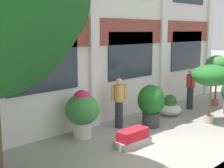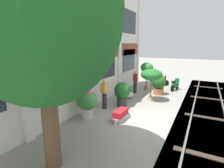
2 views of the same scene
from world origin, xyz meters
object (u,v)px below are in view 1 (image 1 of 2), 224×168
at_px(resident_by_doorway, 190,88).
at_px(resident_watching_tracks, 119,101).
at_px(potted_plant_terracotta_small, 211,76).
at_px(potted_plant_low_pan, 217,66).
at_px(potted_plant_square_trough, 133,138).
at_px(potted_plant_stone_basin, 82,110).
at_px(potted_plant_wide_bowl, 170,107).
at_px(potted_plant_glazed_jar, 151,103).

bearing_deg(resident_by_doorway, resident_watching_tracks, -142.77).
height_order(potted_plant_terracotta_small, resident_by_doorway, potted_plant_terracotta_small).
xyz_separation_m(potted_plant_low_pan, potted_plant_square_trough, (-6.10, -0.69, -1.44)).
distance_m(potted_plant_low_pan, potted_plant_stone_basin, 6.72).
relative_size(potted_plant_wide_bowl, potted_plant_low_pan, 0.40).
xyz_separation_m(resident_by_doorway, resident_watching_tracks, (-3.83, 0.32, 0.02)).
xyz_separation_m(potted_plant_terracotta_small, resident_by_doorway, (1.28, 1.53, -0.77)).
bearing_deg(resident_watching_tracks, potted_plant_terracotta_small, 82.96).
bearing_deg(potted_plant_glazed_jar, potted_plant_terracotta_small, -34.30).
xyz_separation_m(potted_plant_square_trough, potted_plant_stone_basin, (-0.51, 1.54, 0.60)).
distance_m(potted_plant_glazed_jar, potted_plant_terracotta_small, 2.25).
xyz_separation_m(potted_plant_wide_bowl, resident_by_doorway, (1.38, -0.01, 0.56)).
relative_size(potted_plant_glazed_jar, potted_plant_terracotta_small, 0.69).
relative_size(potted_plant_terracotta_small, resident_watching_tracks, 1.23).
height_order(potted_plant_wide_bowl, potted_plant_low_pan, potted_plant_low_pan).
bearing_deg(potted_plant_square_trough, potted_plant_stone_basin, 108.18).
relative_size(potted_plant_low_pan, potted_plant_terracotta_small, 1.05).
bearing_deg(potted_plant_low_pan, potted_plant_terracotta_small, -157.03).
xyz_separation_m(potted_plant_wide_bowl, potted_plant_stone_basin, (-3.89, 0.43, 0.52)).
bearing_deg(resident_by_doorway, potted_plant_low_pan, 24.59).
xyz_separation_m(potted_plant_stone_basin, resident_watching_tracks, (1.44, -0.12, 0.06)).
distance_m(resident_by_doorway, resident_watching_tracks, 3.84).
bearing_deg(potted_plant_terracotta_small, potted_plant_wide_bowl, 93.70).
relative_size(potted_plant_terracotta_small, potted_plant_stone_basin, 1.41).
relative_size(potted_plant_low_pan, resident_watching_tracks, 1.29).
distance_m(potted_plant_low_pan, resident_watching_tracks, 5.28).
relative_size(potted_plant_wide_bowl, potted_plant_glazed_jar, 0.61).
bearing_deg(resident_by_doorway, potted_plant_terracotta_small, -87.90).
xyz_separation_m(potted_plant_glazed_jar, potted_plant_stone_basin, (-2.26, 0.79, 0.03)).
bearing_deg(resident_watching_tracks, resident_by_doorway, 114.21).
xyz_separation_m(potted_plant_low_pan, resident_watching_tracks, (-5.17, 0.74, -0.79)).
height_order(potted_plant_low_pan, potted_plant_square_trough, potted_plant_low_pan).
height_order(potted_plant_wide_bowl, potted_plant_terracotta_small, potted_plant_terracotta_small).
bearing_deg(potted_plant_wide_bowl, potted_plant_square_trough, -161.73).
relative_size(potted_plant_wide_bowl, potted_plant_square_trough, 0.78).
height_order(potted_plant_low_pan, potted_plant_terracotta_small, potted_plant_low_pan).
bearing_deg(potted_plant_wide_bowl, resident_by_doorway, -0.36).
bearing_deg(resident_by_doorway, potted_plant_stone_basin, -142.72).
bearing_deg(potted_plant_square_trough, potted_plant_wide_bowl, 18.27).
bearing_deg(potted_plant_square_trough, potted_plant_terracotta_small, -6.96).
bearing_deg(potted_plant_terracotta_small, potted_plant_stone_basin, 153.73).
distance_m(potted_plant_wide_bowl, potted_plant_terracotta_small, 2.04).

